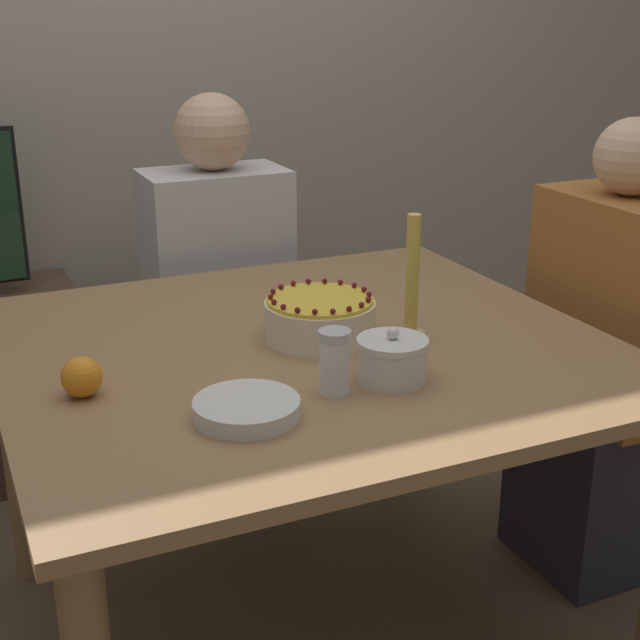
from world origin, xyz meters
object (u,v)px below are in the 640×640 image
(person_woman_floral, at_px, (606,385))
(cake, at_px, (320,318))
(sugar_bowl, at_px, (392,359))
(sugar_shaker, at_px, (335,362))
(candle, at_px, (412,290))
(person_man_blue_shirt, at_px, (220,324))

(person_woman_floral, bearing_deg, cake, 87.33)
(sugar_bowl, bearing_deg, cake, 97.22)
(cake, bearing_deg, person_woman_floral, -2.67)
(sugar_bowl, xyz_separation_m, sugar_shaker, (-0.12, -0.01, 0.02))
(candle, relative_size, person_man_blue_shirt, 0.23)
(person_woman_floral, bearing_deg, candle, 94.92)
(sugar_bowl, height_order, person_woman_floral, person_woman_floral)
(sugar_shaker, bearing_deg, person_woman_floral, 14.88)
(cake, height_order, sugar_bowl, sugar_bowl)
(cake, xyz_separation_m, candle, (0.17, -0.09, 0.07))
(cake, distance_m, person_woman_floral, 0.83)
(candle, bearing_deg, cake, 152.36)
(cake, bearing_deg, sugar_bowl, -82.78)
(cake, xyz_separation_m, sugar_bowl, (0.03, -0.26, -0.00))
(cake, xyz_separation_m, person_woman_floral, (0.78, -0.04, -0.28))
(person_man_blue_shirt, height_order, person_woman_floral, person_man_blue_shirt)
(person_woman_floral, bearing_deg, sugar_bowl, 106.57)
(candle, height_order, person_man_blue_shirt, person_man_blue_shirt)
(sugar_shaker, distance_m, candle, 0.32)
(sugar_bowl, bearing_deg, candle, 51.08)
(sugar_shaker, bearing_deg, candle, 34.38)
(sugar_shaker, height_order, person_woman_floral, person_woman_floral)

